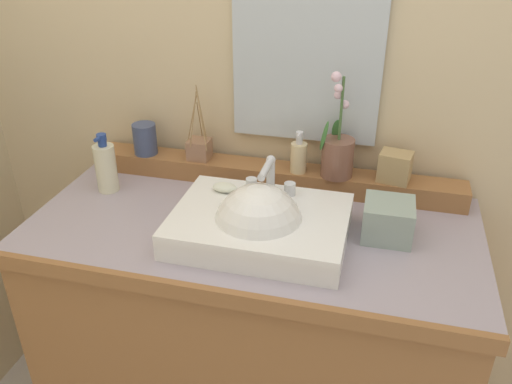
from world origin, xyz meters
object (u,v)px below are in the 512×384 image
Objects in this scene: sink_basin at (259,227)px; trinket_box at (395,167)px; lotion_bottle at (106,167)px; reed_diffuser at (199,148)px; soap_bar at (225,187)px; tumbler_cup at (145,139)px; tissue_box at (388,220)px; potted_plant at (337,152)px; soap_dispenser at (299,156)px.

trinket_box is at bearing 42.79° from sink_basin.
lotion_bottle is (-0.52, 0.15, 0.04)m from sink_basin.
reed_diffuser reaches higher than lotion_bottle.
sink_basin is at bearing -126.80° from trinket_box.
soap_bar is 0.26m from reed_diffuser.
tumbler_cup is 0.78× the size of tissue_box.
potted_plant is 3.15× the size of tumbler_cup.
lotion_bottle is (-0.69, -0.15, -0.06)m from potted_plant.
tissue_box is at bearing -50.80° from potted_plant.
trinket_box is 0.87m from lotion_bottle.
trinket_box is (0.29, 0.01, -0.01)m from soap_dispenser.
sink_basin is at bearing -39.04° from soap_bar.
sink_basin is 0.46m from trinket_box.
soap_dispenser is at bearing -167.19° from trinket_box.
potted_plant is 1.31× the size of reed_diffuser.
potted_plant is 1.71× the size of lotion_bottle.
soap_dispenser is at bearing 48.09° from soap_bar.
tumbler_cup is 0.17m from lotion_bottle.
sink_basin is 5.10× the size of trinket_box.
soap_dispenser is 0.33m from reed_diffuser.
sink_basin is at bearing -163.07° from tissue_box.
tumbler_cup reaches higher than trinket_box.
soap_dispenser reaches higher than tumbler_cup.
soap_bar is 0.54× the size of soap_dispenser.
lotion_bottle is (-0.06, -0.15, -0.04)m from tumbler_cup.
potted_plant reaches higher than trinket_box.
trinket_box is 0.22m from tissue_box.
soap_dispenser is (0.05, 0.30, 0.08)m from sink_basin.
soap_dispenser is at bearing 144.78° from tissue_box.
sink_basin and lotion_bottle have the same top height.
potted_plant is 2.46× the size of tissue_box.
reed_diffuser is at bearing 178.45° from potted_plant.
soap_dispenser is (0.17, 0.19, 0.03)m from soap_bar.
lotion_bottle is at bearing -165.78° from soap_dispenser.
lotion_bottle is (-0.25, -0.16, -0.02)m from reed_diffuser.
soap_dispenser reaches higher than sink_basin.
soap_dispenser is 1.45× the size of trinket_box.
potted_plant is 0.62m from tumbler_cup.
soap_bar is 0.50m from trinket_box.
sink_basin is 4.53× the size of tumbler_cup.
soap_bar is at bearing -145.41° from trinket_box.
reed_diffuser is at bearing 125.56° from soap_bar.
soap_dispenser is at bearing -1.09° from tumbler_cup.
soap_dispenser reaches higher than trinket_box.
potted_plant is (0.29, 0.20, 0.05)m from soap_bar.
tissue_box is at bearing -35.22° from soap_dispenser.
trinket_box reaches higher than tissue_box.
lotion_bottle is 1.44× the size of tissue_box.
potted_plant is at bearing -0.47° from tumbler_cup.
trinket_box reaches higher than soap_bar.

